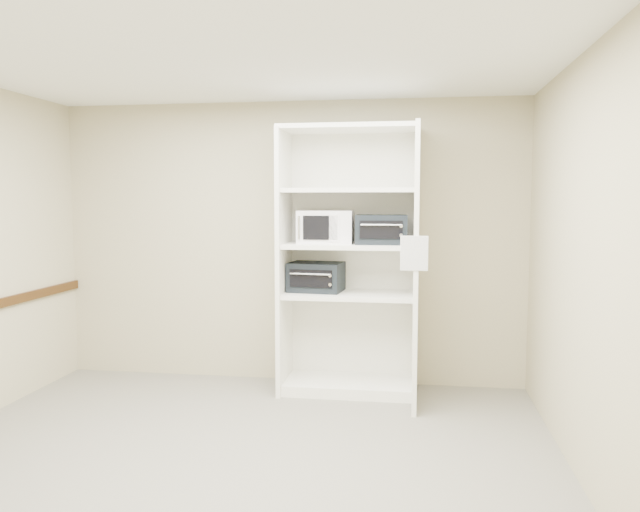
# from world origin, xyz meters

# --- Properties ---
(floor) EXTENTS (4.50, 4.00, 0.01)m
(floor) POSITION_xyz_m (0.00, 0.00, 0.00)
(floor) COLOR slate
(floor) RESTS_ON ground
(ceiling) EXTENTS (4.50, 4.00, 0.01)m
(ceiling) POSITION_xyz_m (0.00, 0.00, 2.70)
(ceiling) COLOR white
(wall_back) EXTENTS (4.50, 0.02, 2.70)m
(wall_back) POSITION_xyz_m (0.00, 2.00, 1.35)
(wall_back) COLOR tan
(wall_back) RESTS_ON ground
(wall_front) EXTENTS (4.50, 0.02, 2.70)m
(wall_front) POSITION_xyz_m (0.00, -2.00, 1.35)
(wall_front) COLOR tan
(wall_front) RESTS_ON ground
(wall_right) EXTENTS (0.02, 4.00, 2.70)m
(wall_right) POSITION_xyz_m (2.25, 0.00, 1.35)
(wall_right) COLOR tan
(wall_right) RESTS_ON ground
(shelving_unit) EXTENTS (1.24, 0.92, 2.42)m
(shelving_unit) POSITION_xyz_m (0.67, 1.70, 1.13)
(shelving_unit) COLOR white
(shelving_unit) RESTS_ON floor
(microwave) EXTENTS (0.51, 0.40, 0.30)m
(microwave) POSITION_xyz_m (0.40, 1.74, 1.52)
(microwave) COLOR white
(microwave) RESTS_ON shelving_unit
(toaster_oven_upper) EXTENTS (0.47, 0.36, 0.26)m
(toaster_oven_upper) POSITION_xyz_m (0.91, 1.68, 1.50)
(toaster_oven_upper) COLOR black
(toaster_oven_upper) RESTS_ON shelving_unit
(toaster_oven_lower) EXTENTS (0.52, 0.41, 0.27)m
(toaster_oven_lower) POSITION_xyz_m (0.31, 1.75, 1.05)
(toaster_oven_lower) COLOR black
(toaster_oven_lower) RESTS_ON shelving_unit
(paper_sign) EXTENTS (0.21, 0.01, 0.27)m
(paper_sign) POSITION_xyz_m (1.20, 1.07, 1.34)
(paper_sign) COLOR white
(paper_sign) RESTS_ON shelving_unit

